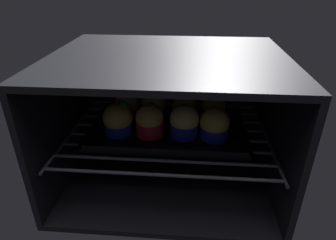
{
  "coord_description": "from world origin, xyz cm",
  "views": [
    {
      "loc": [
        5.79,
        -48.52,
        54.38
      ],
      "look_at": [
        0.0,
        22.11,
        17.51
      ],
      "focal_mm": 31.15,
      "sensor_mm": 36.0,
      "label": 1
    }
  ],
  "objects": [
    {
      "name": "muffin_row0_col1",
      "position": [
        -4.48,
        17.95,
        19.22
      ],
      "size": [
        7.23,
        7.23,
        9.0
      ],
      "color": "red",
      "rests_on": "baking_tray"
    },
    {
      "name": "muffin_row0_col2",
      "position": [
        4.56,
        18.22,
        19.17
      ],
      "size": [
        7.57,
        7.57,
        8.67
      ],
      "color": "#1928B7",
      "rests_on": "baking_tray"
    },
    {
      "name": "muffin_row1_col3",
      "position": [
        12.31,
        26.01,
        19.1
      ],
      "size": [
        7.12,
        7.12,
        8.53
      ],
      "color": "#7A238C",
      "rests_on": "baking_tray"
    },
    {
      "name": "muffin_row1_col0",
      "position": [
        -12.2,
        26.15,
        19.08
      ],
      "size": [
        7.12,
        7.12,
        8.4
      ],
      "color": "red",
      "rests_on": "baking_tray"
    },
    {
      "name": "muffin_row1_col2",
      "position": [
        4.4,
        26.2,
        18.93
      ],
      "size": [
        7.12,
        7.12,
        8.42
      ],
      "color": "#0C8C84",
      "rests_on": "baking_tray"
    },
    {
      "name": "oven_cavity",
      "position": [
        0.0,
        26.25,
        17.0
      ],
      "size": [
        59.0,
        47.0,
        37.0
      ],
      "color": "black",
      "rests_on": "ground"
    },
    {
      "name": "muffin_row0_col3",
      "position": [
        12.31,
        17.81,
        18.95
      ],
      "size": [
        7.61,
        7.61,
        8.31
      ],
      "color": "#1928B7",
      "rests_on": "baking_tray"
    },
    {
      "name": "baking_tray",
      "position": [
        0.0,
        22.11,
        14.69
      ],
      "size": [
        42.04,
        25.29,
        2.2
      ],
      "color": "black",
      "rests_on": "oven_rack"
    },
    {
      "name": "muffin_row1_col1",
      "position": [
        -4.42,
        26.53,
        19.27
      ],
      "size": [
        7.12,
        7.12,
        8.67
      ],
      "color": "#1928B7",
      "rests_on": "baking_tray"
    },
    {
      "name": "oven_rack",
      "position": [
        0.0,
        22.0,
        13.6
      ],
      "size": [
        54.8,
        42.0,
        0.8
      ],
      "color": "#51515B",
      "rests_on": "oven_cavity"
    },
    {
      "name": "muffin_row0_col0",
      "position": [
        -12.86,
        18.08,
        19.11
      ],
      "size": [
        7.82,
        7.82,
        8.91
      ],
      "color": "#1928B7",
      "rests_on": "baking_tray"
    }
  ]
}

